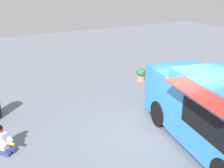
# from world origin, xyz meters

# --- Properties ---
(ground_plane) EXTENTS (40.00, 40.00, 0.00)m
(ground_plane) POSITION_xyz_m (0.00, 0.00, 0.00)
(ground_plane) COLOR slate
(food_truck) EXTENTS (5.78, 3.48, 2.25)m
(food_truck) POSITION_xyz_m (1.03, 0.73, 1.09)
(food_truck) COLOR #3382C4
(food_truck) RESTS_ON ground_plane
(person_customer) EXTENTS (0.75, 0.68, 0.85)m
(person_customer) POSITION_xyz_m (-1.95, -4.60, 0.33)
(person_customer) COLOR navy
(person_customer) RESTS_ON ground_plane
(planter_flowering_near) EXTENTS (0.50, 0.50, 0.64)m
(planter_flowering_near) POSITION_xyz_m (-2.19, 4.37, 0.34)
(planter_flowering_near) COLOR #B76F43
(planter_flowering_near) RESTS_ON ground_plane
(planter_flowering_far) EXTENTS (0.46, 0.46, 0.61)m
(planter_flowering_far) POSITION_xyz_m (-4.90, 2.30, 0.31)
(planter_flowering_far) COLOR #C47054
(planter_flowering_far) RESTS_ON ground_plane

